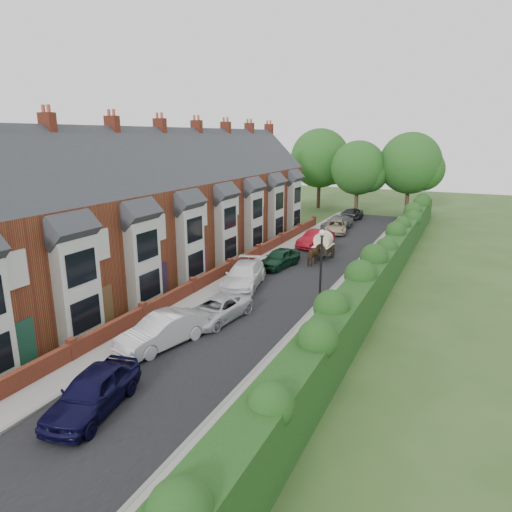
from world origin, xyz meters
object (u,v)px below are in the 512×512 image
(car_navy, at_px, (93,392))
(horse_cart, at_px, (323,243))
(car_beige, at_px, (336,227))
(car_silver_a, at_px, (163,331))
(horse, at_px, (315,255))
(car_silver_b, at_px, (217,309))
(car_black, at_px, (350,214))
(car_red, at_px, (316,239))
(car_white, at_px, (244,276))
(car_grey, at_px, (337,223))
(lamppost, at_px, (321,264))
(car_green, at_px, (279,258))

(car_navy, height_order, horse_cart, horse_cart)
(car_beige, xyz_separation_m, horse_cart, (1.82, -10.57, 0.65))
(car_silver_a, bearing_deg, horse, 96.92)
(car_silver_a, height_order, car_silver_b, car_silver_a)
(car_silver_b, bearing_deg, horse_cart, 91.50)
(horse_cart, bearing_deg, car_silver_b, -95.61)
(car_navy, relative_size, car_black, 1.03)
(car_navy, xyz_separation_m, car_red, (-0.50, 28.05, -0.02))
(car_white, height_order, car_grey, car_white)
(car_silver_a, height_order, car_grey, car_silver_a)
(car_white, xyz_separation_m, car_black, (0.52, 27.39, -0.04))
(car_red, bearing_deg, car_white, -82.91)
(lamppost, xyz_separation_m, car_white, (-6.40, 3.61, -2.50))
(car_silver_b, bearing_deg, car_green, 101.49)
(lamppost, bearing_deg, horse_cart, 106.13)
(car_silver_b, height_order, car_black, car_black)
(car_grey, bearing_deg, lamppost, -63.26)
(car_silver_a, relative_size, car_white, 0.87)
(car_silver_a, relative_size, car_grey, 0.96)
(car_white, distance_m, horse_cart, 9.62)
(car_green, bearing_deg, car_navy, -78.28)
(car_silver_b, xyz_separation_m, car_beige, (-0.35, 25.54, 0.01))
(car_navy, height_order, car_silver_b, car_navy)
(lamppost, bearing_deg, car_silver_a, -135.08)
(car_white, bearing_deg, car_black, 76.39)
(car_silver_b, distance_m, horse_cart, 15.06)
(car_green, distance_m, car_red, 7.54)
(car_white, distance_m, car_beige, 19.81)
(lamppost, bearing_deg, car_silver_b, -157.52)
(car_silver_b, distance_m, car_black, 33.15)
(car_green, height_order, car_beige, car_green)
(car_red, bearing_deg, car_black, 102.13)
(horse_cart, bearing_deg, car_grey, 100.05)
(car_beige, bearing_deg, lamppost, -89.59)
(car_white, height_order, car_beige, car_white)
(lamppost, distance_m, car_white, 7.76)
(horse, distance_m, horse_cart, 2.17)
(car_navy, distance_m, car_red, 28.06)
(car_silver_b, relative_size, car_white, 0.85)
(horse_cart, bearing_deg, horse, -90.00)
(car_red, bearing_deg, car_silver_b, -78.03)
(car_navy, xyz_separation_m, car_beige, (-0.48, 34.90, -0.13))
(car_beige, bearing_deg, car_green, -104.90)
(horse_cart, bearing_deg, car_red, 116.33)
(horse_cart, bearing_deg, car_white, -106.26)
(car_navy, xyz_separation_m, horse_cart, (1.34, 24.33, 0.52))
(lamppost, bearing_deg, car_white, 150.57)
(car_red, relative_size, car_grey, 0.95)
(car_grey, xyz_separation_m, horse, (2.23, -14.68, 0.12))
(lamppost, height_order, car_beige, lamppost)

